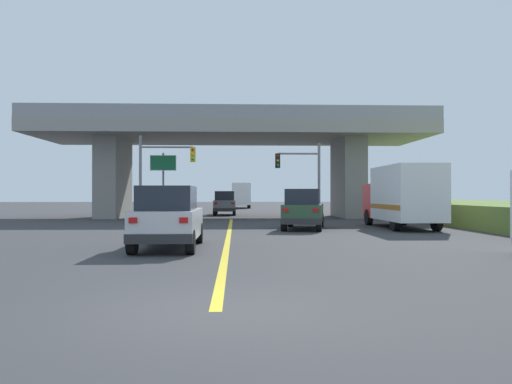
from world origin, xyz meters
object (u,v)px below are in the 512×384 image
sedan_oncoming (225,203)px  traffic_signal_farside (159,167)px  box_truck (402,196)px  highway_sign (163,169)px  semi_truck_distant (241,195)px  traffic_signal_nearside (304,172)px  suv_lead (169,217)px  suv_crossing (304,209)px

sedan_oncoming → traffic_signal_farside: 11.55m
traffic_signal_farside → box_truck: bearing=-28.4°
box_truck → traffic_signal_farside: bearing=151.6°
sedan_oncoming → highway_sign: highway_sign is taller
traffic_signal_farside → semi_truck_distant: size_ratio=0.79×
traffic_signal_nearside → sedan_oncoming: bearing=118.8°
suv_lead → highway_sign: size_ratio=0.99×
traffic_signal_nearside → box_truck: bearing=-62.8°
traffic_signal_nearside → suv_lead: bearing=-110.9°
suv_crossing → traffic_signal_nearside: size_ratio=0.96×
semi_truck_distant → box_truck: bearing=-78.8°
sedan_oncoming → traffic_signal_nearside: size_ratio=0.90×
suv_lead → traffic_signal_nearside: size_ratio=0.90×
suv_lead → highway_sign: (-3.03, 20.53, 2.52)m
box_truck → sedan_oncoming: box_truck is taller
suv_lead → box_truck: (10.75, 9.54, 0.66)m
suv_crossing → traffic_signal_nearside: (1.10, 8.35, 2.25)m
sedan_oncoming → semi_truck_distant: semi_truck_distant is taller
suv_lead → sedan_oncoming: bearing=87.4°
box_truck → highway_sign: 17.73m
sedan_oncoming → semi_truck_distant: bearing=85.8°
suv_crossing → traffic_signal_farside: traffic_signal_farside is taller
sedan_oncoming → semi_truck_distant: size_ratio=0.66×
suv_lead → highway_sign: bearing=98.4°
box_truck → traffic_signal_nearside: traffic_signal_nearside is taller
traffic_signal_nearside → semi_truck_distant: bearing=96.9°
highway_sign → semi_truck_distant: size_ratio=0.67×
highway_sign → traffic_signal_farside: bearing=-85.7°
box_truck → sedan_oncoming: size_ratio=1.57×
sedan_oncoming → suv_lead: bearing=-92.6°
traffic_signal_nearside → highway_sign: bearing=162.5°
suv_lead → semi_truck_distant: (2.85, 49.34, 0.64)m
semi_truck_distant → traffic_signal_nearside: bearing=-83.1°
suv_crossing → traffic_signal_farside: (-8.34, 7.72, 2.52)m
suv_lead → traffic_signal_farside: bearing=99.3°
traffic_signal_farside → traffic_signal_nearside: bearing=3.9°
suv_crossing → box_truck: box_truck is taller
traffic_signal_farside → highway_sign: traffic_signal_farside is taller
highway_sign → suv_crossing: bearing=-53.0°
suv_crossing → box_truck: 5.23m
box_truck → traffic_signal_farside: traffic_signal_farside is taller
traffic_signal_farside → semi_truck_distant: bearing=80.2°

